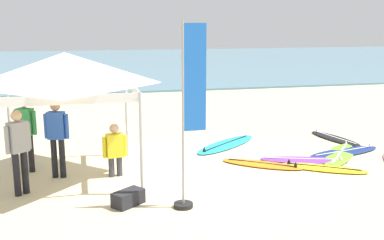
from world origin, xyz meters
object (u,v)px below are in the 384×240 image
(canopy_tent, at_px, (65,70))
(gear_bag_near_tent, at_px, (128,198))
(surfboard_lime, at_px, (340,154))
(banner_flag, at_px, (189,124))
(surfboard_navy, at_px, (344,152))
(surfboard_black, at_px, (335,138))
(surfboard_purple, at_px, (304,160))
(person_yellow, at_px, (115,148))
(person_green, at_px, (26,130))
(surfboard_yellow, at_px, (323,168))
(surfboard_orange, at_px, (262,164))
(person_blue, at_px, (57,134))
(person_grey, at_px, (19,146))
(surfboard_cyan, at_px, (226,144))

(canopy_tent, height_order, gear_bag_near_tent, canopy_tent)
(surfboard_lime, relative_size, banner_flag, 0.65)
(surfboard_navy, xyz_separation_m, gear_bag_near_tent, (-5.89, -2.16, 0.10))
(surfboard_black, xyz_separation_m, surfboard_purple, (-1.90, -1.78, -0.00))
(surfboard_lime, relative_size, person_yellow, 1.83)
(canopy_tent, xyz_separation_m, surfboard_black, (7.49, 1.63, -2.35))
(person_yellow, bearing_deg, person_green, 157.21)
(surfboard_yellow, bearing_deg, gear_bag_near_tent, -167.22)
(surfboard_orange, xyz_separation_m, person_blue, (-4.69, 0.28, 0.95))
(person_yellow, xyz_separation_m, gear_bag_near_tent, (0.10, -1.74, -0.52))
(surfboard_black, distance_m, person_yellow, 6.79)
(surfboard_navy, xyz_separation_m, banner_flag, (-4.80, -2.50, 1.54))
(surfboard_yellow, xyz_separation_m, person_green, (-6.67, 1.49, 0.95))
(surfboard_purple, distance_m, person_grey, 6.62)
(surfboard_orange, relative_size, banner_flag, 0.56)
(person_grey, bearing_deg, gear_bag_near_tent, -27.96)
(person_green, distance_m, person_grey, 1.48)
(surfboard_black, relative_size, person_green, 1.19)
(person_blue, bearing_deg, person_grey, -127.10)
(person_green, bearing_deg, surfboard_purple, -6.95)
(person_grey, bearing_deg, surfboard_black, 16.33)
(surfboard_orange, xyz_separation_m, surfboard_lime, (2.26, 0.30, -0.00))
(surfboard_navy, distance_m, person_green, 7.97)
(person_blue, bearing_deg, banner_flag, -43.64)
(banner_flag, bearing_deg, surfboard_lime, 27.01)
(canopy_tent, relative_size, surfboard_yellow, 1.50)
(surfboard_lime, height_order, person_green, person_green)
(surfboard_black, distance_m, person_blue, 7.96)
(surfboard_orange, distance_m, banner_flag, 3.41)
(canopy_tent, height_order, person_grey, canopy_tent)
(banner_flag, bearing_deg, person_grey, 155.60)
(surfboard_orange, bearing_deg, surfboard_lime, 7.53)
(surfboard_navy, relative_size, gear_bag_near_tent, 3.94)
(surfboard_yellow, relative_size, person_yellow, 1.62)
(person_blue, bearing_deg, surfboard_black, 11.46)
(surfboard_purple, bearing_deg, surfboard_orange, -176.39)
(gear_bag_near_tent, bearing_deg, person_yellow, 93.16)
(surfboard_navy, bearing_deg, surfboard_purple, -163.24)
(surfboard_cyan, distance_m, person_green, 5.33)
(surfboard_cyan, relative_size, banner_flag, 0.71)
(person_green, bearing_deg, person_yellow, -22.79)
(surfboard_navy, xyz_separation_m, person_green, (-7.91, 0.38, 0.95))
(surfboard_navy, bearing_deg, person_blue, -178.39)
(surfboard_purple, height_order, banner_flag, banner_flag)
(person_grey, bearing_deg, surfboard_cyan, 26.81)
(surfboard_black, xyz_separation_m, surfboard_lime, (-0.79, -1.55, -0.00))
(surfboard_black, height_order, person_yellow, person_yellow)
(surfboard_black, bearing_deg, person_green, -173.36)
(banner_flag, bearing_deg, surfboard_yellow, 21.45)
(person_grey, relative_size, gear_bag_near_tent, 2.85)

